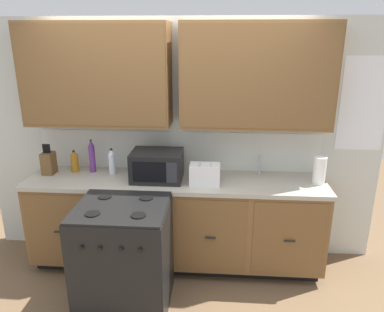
% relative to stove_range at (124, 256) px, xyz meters
% --- Properties ---
extents(ground_plane, '(8.00, 8.00, 0.00)m').
position_rel_stove_range_xyz_m(ground_plane, '(0.37, 0.33, -0.47)').
color(ground_plane, brown).
extents(wall_unit, '(4.05, 0.40, 2.43)m').
position_rel_stove_range_xyz_m(wall_unit, '(0.37, 0.83, 1.19)').
color(wall_unit, silver).
rests_on(wall_unit, ground_plane).
extents(counter_run, '(2.88, 0.64, 0.94)m').
position_rel_stove_range_xyz_m(counter_run, '(0.37, 0.63, 0.01)').
color(counter_run, black).
rests_on(counter_run, ground_plane).
extents(stove_range, '(0.76, 0.68, 0.95)m').
position_rel_stove_range_xyz_m(stove_range, '(0.00, 0.00, 0.00)').
color(stove_range, black).
rests_on(stove_range, ground_plane).
extents(microwave, '(0.48, 0.37, 0.28)m').
position_rel_stove_range_xyz_m(microwave, '(0.20, 0.62, 0.61)').
color(microwave, black).
rests_on(microwave, counter_run).
extents(toaster, '(0.28, 0.18, 0.19)m').
position_rel_stove_range_xyz_m(toaster, '(0.66, 0.54, 0.56)').
color(toaster, white).
rests_on(toaster, counter_run).
extents(knife_block, '(0.11, 0.14, 0.31)m').
position_rel_stove_range_xyz_m(knife_block, '(-0.91, 0.69, 0.58)').
color(knife_block, brown).
rests_on(knife_block, counter_run).
extents(sink_faucet, '(0.02, 0.02, 0.20)m').
position_rel_stove_range_xyz_m(sink_faucet, '(1.19, 0.84, 0.57)').
color(sink_faucet, '#B2B5BA').
rests_on(sink_faucet, counter_run).
extents(paper_towel_roll, '(0.12, 0.12, 0.26)m').
position_rel_stove_range_xyz_m(paper_towel_roll, '(1.72, 0.63, 0.60)').
color(paper_towel_roll, white).
rests_on(paper_towel_roll, counter_run).
extents(bottle_amber, '(0.08, 0.08, 0.22)m').
position_rel_stove_range_xyz_m(bottle_amber, '(-0.67, 0.77, 0.58)').
color(bottle_amber, '#9E6619').
rests_on(bottle_amber, counter_run).
extents(bottle_violet, '(0.06, 0.06, 0.34)m').
position_rel_stove_range_xyz_m(bottle_violet, '(-0.49, 0.78, 0.63)').
color(bottle_violet, '#663384').
rests_on(bottle_violet, counter_run).
extents(bottle_clear, '(0.07, 0.07, 0.26)m').
position_rel_stove_range_xyz_m(bottle_clear, '(-0.27, 0.73, 0.59)').
color(bottle_clear, silver).
rests_on(bottle_clear, counter_run).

